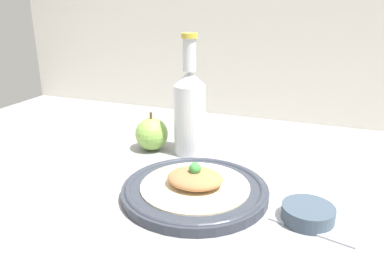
{
  "coord_description": "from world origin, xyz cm",
  "views": [
    {
      "loc": [
        22.28,
        -68.07,
        37.7
      ],
      "look_at": [
        -5.66,
        5.7,
        10.65
      ],
      "focal_mm": 35.0,
      "sensor_mm": 36.0,
      "label": 1
    }
  ],
  "objects_px": {
    "apple": "(152,134)",
    "plate": "(195,190)",
    "dipping_bowl": "(308,214)",
    "cider_bottle": "(190,109)",
    "plated_food": "(195,181)"
  },
  "relations": [
    {
      "from": "cider_bottle",
      "to": "apple",
      "type": "relative_size",
      "value": 2.96
    },
    {
      "from": "cider_bottle",
      "to": "plated_food",
      "type": "bearing_deg",
      "value": -66.12
    },
    {
      "from": "plated_food",
      "to": "dipping_bowl",
      "type": "bearing_deg",
      "value": -4.08
    },
    {
      "from": "plated_food",
      "to": "cider_bottle",
      "type": "relative_size",
      "value": 0.73
    },
    {
      "from": "apple",
      "to": "plate",
      "type": "bearing_deg",
      "value": -44.88
    },
    {
      "from": "plate",
      "to": "cider_bottle",
      "type": "bearing_deg",
      "value": 113.88
    },
    {
      "from": "plated_food",
      "to": "apple",
      "type": "xyz_separation_m",
      "value": [
        -0.19,
        0.19,
        0.01
      ]
    },
    {
      "from": "plate",
      "to": "plated_food",
      "type": "xyz_separation_m",
      "value": [
        0.0,
        0.0,
        0.02
      ]
    },
    {
      "from": "plate",
      "to": "apple",
      "type": "relative_size",
      "value": 2.88
    },
    {
      "from": "plate",
      "to": "dipping_bowl",
      "type": "height_order",
      "value": "dipping_bowl"
    },
    {
      "from": "apple",
      "to": "plated_food",
      "type": "bearing_deg",
      "value": -44.88
    },
    {
      "from": "plate",
      "to": "dipping_bowl",
      "type": "bearing_deg",
      "value": -4.08
    },
    {
      "from": "plate",
      "to": "cider_bottle",
      "type": "relative_size",
      "value": 0.97
    },
    {
      "from": "plated_food",
      "to": "dipping_bowl",
      "type": "height_order",
      "value": "plated_food"
    },
    {
      "from": "cider_bottle",
      "to": "dipping_bowl",
      "type": "xyz_separation_m",
      "value": [
        0.31,
        -0.22,
        -0.1
      ]
    }
  ]
}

